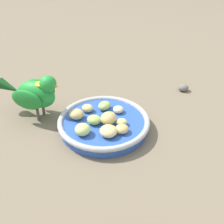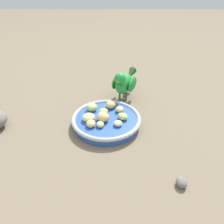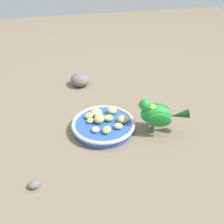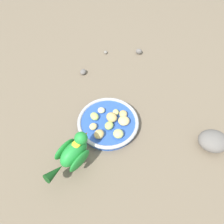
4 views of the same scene
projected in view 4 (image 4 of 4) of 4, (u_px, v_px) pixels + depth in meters
The scene contains 17 objects.
ground_plane at pixel (110, 134), 0.72m from camera, with size 4.00×4.00×0.00m, color #756651.
feeding_bowl at pixel (108, 123), 0.73m from camera, with size 0.21×0.21×0.03m.
apple_piece_0 at pixel (93, 126), 0.70m from camera, with size 0.03×0.02×0.02m, color #E5C67F.
apple_piece_1 at pixel (109, 126), 0.70m from camera, with size 0.03×0.03×0.02m, color #B2CC66.
apple_piece_2 at pixel (99, 134), 0.68m from camera, with size 0.03×0.03×0.02m, color tan.
apple_piece_3 at pixel (124, 121), 0.71m from camera, with size 0.04×0.04×0.02m, color #E5C67F.
apple_piece_4 at pixel (112, 117), 0.72m from camera, with size 0.04×0.03×0.03m, color tan.
apple_piece_5 at pixel (115, 112), 0.74m from camera, with size 0.03×0.02×0.02m, color #C6D17A.
apple_piece_6 at pixel (118, 134), 0.68m from camera, with size 0.03×0.03×0.02m, color #C6D17A.
apple_piece_7 at pixel (94, 116), 0.72m from camera, with size 0.03×0.03×0.02m, color #B2CC66.
apple_piece_8 at pixel (123, 114), 0.73m from camera, with size 0.03×0.03×0.02m, color tan.
apple_piece_9 at pixel (101, 110), 0.74m from camera, with size 0.03×0.03×0.02m, color beige.
parrot at pixel (73, 153), 0.61m from camera, with size 0.16×0.10×0.12m.
rock_large at pixel (213, 141), 0.68m from camera, with size 0.09×0.08×0.05m, color slate.
pebble_0 at pixel (83, 72), 0.89m from camera, with size 0.03×0.02×0.02m, color slate.
pebble_1 at pixel (139, 51), 0.97m from camera, with size 0.03×0.02×0.02m, color slate.
pebble_2 at pixel (106, 52), 0.98m from camera, with size 0.02×0.02×0.01m, color gray.
Camera 4 is at (0.36, 0.10, 0.62)m, focal length 34.15 mm.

